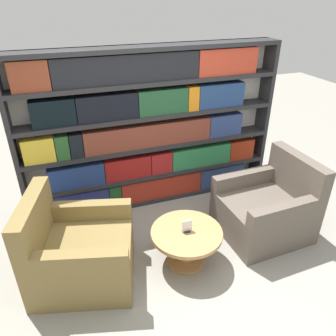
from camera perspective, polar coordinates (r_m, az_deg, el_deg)
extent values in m
plane|color=gray|center=(3.48, 4.99, -17.64)|extent=(14.00, 14.00, 0.00)
cube|color=silver|center=(4.16, -3.30, 7.20)|extent=(3.18, 0.05, 1.98)
cube|color=#262628|center=(3.93, -25.19, 3.06)|extent=(0.05, 0.30, 1.98)
cube|color=#262628|center=(4.71, 15.96, 8.78)|extent=(0.05, 0.30, 1.98)
cube|color=#262628|center=(4.50, -2.50, -4.84)|extent=(3.08, 0.30, 0.05)
cube|color=#262628|center=(4.31, -2.60, -0.73)|extent=(3.08, 0.30, 0.05)
cube|color=#262628|center=(4.13, -2.72, 4.05)|extent=(3.08, 0.30, 0.05)
cube|color=#262628|center=(3.98, -2.85, 9.23)|extent=(3.08, 0.30, 0.05)
cube|color=#262628|center=(3.86, -3.00, 14.77)|extent=(3.08, 0.30, 0.05)
cube|color=#262628|center=(3.79, -3.15, 20.21)|extent=(3.08, 0.30, 0.05)
cube|color=navy|center=(4.25, -15.54, -5.43)|extent=(0.78, 0.20, 0.30)
cube|color=#1D5025|center=(4.29, -9.31, -4.37)|extent=(0.15, 0.20, 0.30)
cube|color=#A02B1D|center=(4.41, -1.32, -2.92)|extent=(1.09, 0.20, 0.30)
cube|color=navy|center=(4.72, 8.90, -0.99)|extent=(0.66, 0.20, 0.30)
cube|color=navy|center=(4.07, -15.66, -1.13)|extent=(0.65, 0.20, 0.28)
cube|color=maroon|center=(4.13, -7.15, 0.28)|extent=(0.58, 0.20, 0.28)
cube|color=maroon|center=(4.23, -1.42, 1.23)|extent=(0.28, 0.20, 0.28)
cube|color=#297744|center=(4.42, 5.48, 2.36)|extent=(0.83, 0.20, 0.28)
cube|color=#9A2B14|center=(4.68, 12.21, 3.42)|extent=(0.36, 0.20, 0.28)
cube|color=gold|center=(3.90, -21.60, 3.10)|extent=(0.34, 0.20, 0.28)
cube|color=#255326|center=(3.89, -17.98, 3.70)|extent=(0.14, 0.20, 0.28)
cube|color=black|center=(3.89, -15.77, 4.06)|extent=(0.14, 0.20, 0.28)
cube|color=brown|center=(4.02, -3.44, 5.95)|extent=(1.57, 0.20, 0.28)
cube|color=navy|center=(4.39, 9.52, 7.62)|extent=(0.45, 0.20, 0.28)
cube|color=black|center=(3.75, -19.39, 9.17)|extent=(0.46, 0.20, 0.29)
cube|color=black|center=(3.79, -10.59, 10.51)|extent=(0.68, 0.20, 0.29)
cube|color=#204E2E|center=(3.93, -1.11, 11.68)|extent=(0.60, 0.20, 0.29)
cube|color=orange|center=(4.06, 4.03, 12.18)|extent=(0.14, 0.20, 0.29)
cube|color=navy|center=(4.22, 8.85, 12.56)|extent=(0.60, 0.20, 0.29)
cube|color=brown|center=(3.65, -23.01, 14.64)|extent=(0.38, 0.20, 0.30)
cube|color=black|center=(3.73, -7.04, 16.90)|extent=(1.61, 0.20, 0.30)
cube|color=#AF3824|center=(4.16, 9.95, 17.91)|extent=(0.76, 0.20, 0.30)
cube|color=olive|center=(3.38, -14.40, -15.08)|extent=(1.11, 1.05, 0.45)
cube|color=olive|center=(3.19, -22.41, -8.83)|extent=(0.36, 0.84, 0.47)
cube|color=olive|center=(2.90, -14.84, -15.47)|extent=(0.79, 0.33, 0.18)
cube|color=olive|center=(3.44, -12.99, -7.17)|extent=(0.79, 0.33, 0.18)
cube|color=brown|center=(3.95, 16.12, -8.05)|extent=(0.95, 0.87, 0.45)
cube|color=brown|center=(3.94, 21.59, -1.15)|extent=(0.17, 0.84, 0.47)
cube|color=brown|center=(3.97, 12.90, -1.87)|extent=(0.79, 0.15, 0.18)
cube|color=brown|center=(3.51, 19.32, -7.36)|extent=(0.79, 0.15, 0.18)
cylinder|color=#AD7F4C|center=(3.46, 3.16, -13.72)|extent=(0.13, 0.13, 0.36)
cylinder|color=#AD7F4C|center=(3.58, 3.09, -15.66)|extent=(0.40, 0.40, 0.03)
cylinder|color=#AD7F4C|center=(3.33, 3.26, -11.20)|extent=(0.72, 0.72, 0.04)
cube|color=black|center=(3.32, 3.27, -10.87)|extent=(0.06, 0.06, 0.01)
cube|color=white|center=(3.28, 3.30, -10.05)|extent=(0.11, 0.01, 0.13)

